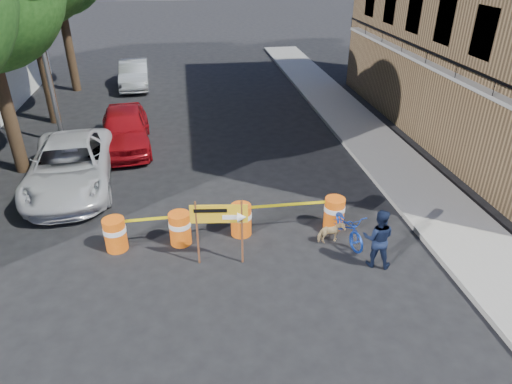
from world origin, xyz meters
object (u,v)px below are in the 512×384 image
object	(u,v)px
barrel_far_right	(334,212)
sedan_red	(125,129)
detour_sign	(226,219)
suv_white	(70,166)
bicycle	(347,212)
barrel_mid_right	(241,219)
barrel_mid_left	(180,228)
sedan_silver	(134,74)
barrel_far_left	(115,234)
pedestrian	(378,238)
dog	(331,233)

from	to	relation	value
barrel_far_right	sedan_red	bearing A→B (deg)	133.08
barrel_far_right	detour_sign	distance (m)	3.41
suv_white	barrel_far_right	bearing A→B (deg)	-29.46
bicycle	barrel_mid_right	bearing A→B (deg)	151.96
barrel_mid_left	suv_white	world-z (taller)	suv_white
sedan_red	sedan_silver	xyz separation A→B (m)	(-0.33, 8.67, -0.08)
detour_sign	bicycle	size ratio (longest dim) A/B	1.01
barrel_far_left	sedan_red	xyz separation A→B (m)	(-0.37, 6.86, 0.30)
detour_sign	bicycle	xyz separation A→B (m)	(3.18, 0.51, -0.42)
bicycle	sedan_red	size ratio (longest dim) A/B	0.38
bicycle	sedan_red	distance (m)	9.72
suv_white	barrel_far_left	bearing A→B (deg)	-69.03
pedestrian	detour_sign	bearing A→B (deg)	12.35
bicycle	dog	size ratio (longest dim) A/B	2.49
barrel_far_right	sedan_red	size ratio (longest dim) A/B	0.20
barrel_mid_left	suv_white	bearing A→B (deg)	132.55
suv_white	detour_sign	bearing A→B (deg)	-50.62
dog	sedan_silver	bearing A→B (deg)	11.95
barrel_mid_left	bicycle	size ratio (longest dim) A/B	0.52
sedan_red	bicycle	bearing A→B (deg)	-54.32
pedestrian	sedan_red	xyz separation A→B (m)	(-6.76, 8.49, 0.00)
barrel_far_right	suv_white	world-z (taller)	suv_white
barrel_far_right	detour_sign	xyz separation A→B (m)	(-3.09, -1.19, 0.82)
barrel_far_right	detour_sign	world-z (taller)	detour_sign
pedestrian	sedan_silver	world-z (taller)	pedestrian
barrel_mid_right	barrel_far_right	distance (m)	2.60
barrel_mid_right	sedan_silver	world-z (taller)	sedan_silver
barrel_mid_right	sedan_red	bearing A→B (deg)	118.77
detour_sign	sedan_red	xyz separation A→B (m)	(-3.16, 7.87, -0.51)
barrel_far_left	dog	world-z (taller)	barrel_far_left
detour_sign	bicycle	distance (m)	3.25
barrel_mid_right	bicycle	xyz separation A→B (m)	(2.69, -0.71, 0.40)
barrel_mid_left	barrel_far_right	world-z (taller)	same
pedestrian	dog	bearing A→B (deg)	-30.82
pedestrian	barrel_mid_right	bearing A→B (deg)	-8.52
barrel_far_left	dog	bearing A→B (deg)	-5.80
bicycle	barrel_mid_left	bearing A→B (deg)	159.74
barrel_mid_left	bicycle	bearing A→B (deg)	-7.02
bicycle	barrel_far_right	bearing A→B (deg)	84.48
detour_sign	sedan_silver	size ratio (longest dim) A/B	0.42
barrel_far_right	bicycle	distance (m)	0.79
bicycle	suv_white	distance (m)	8.85
barrel_mid_right	barrel_mid_left	bearing A→B (deg)	-173.77
pedestrian	sedan_red	world-z (taller)	sedan_red
barrel_mid_right	pedestrian	bearing A→B (deg)	-30.68
pedestrian	suv_white	bearing A→B (deg)	-11.30
dog	suv_white	bearing A→B (deg)	50.18
detour_sign	sedan_red	bearing A→B (deg)	119.01
dog	sedan_red	bearing A→B (deg)	29.35
pedestrian	sedan_red	size ratio (longest dim) A/B	0.34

